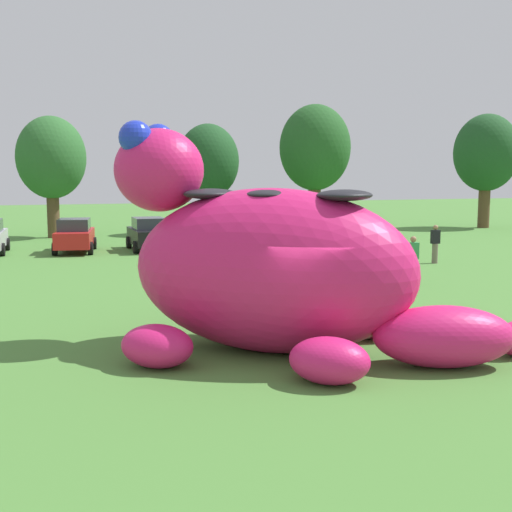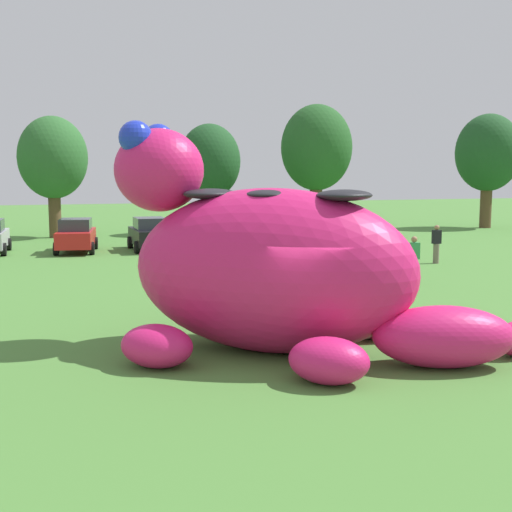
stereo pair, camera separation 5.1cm
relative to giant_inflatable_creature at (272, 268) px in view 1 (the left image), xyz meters
name	(u,v)px [view 1 (the left image)]	position (x,y,z in m)	size (l,w,h in m)	color
ground_plane	(313,358)	(0.62, -0.88, -1.86)	(160.00, 160.00, 0.00)	#4C8438
giant_inflatable_creature	(272,268)	(0.00, 0.00, 0.00)	(9.51, 7.10, 5.10)	#E01E6B
car_red	(75,235)	(-2.70, 20.92, -1.01)	(2.44, 4.32, 1.72)	red
car_black	(148,234)	(0.99, 20.53, -1.01)	(1.99, 4.13, 1.72)	black
box_truck	(276,216)	(8.31, 20.97, -0.26)	(2.60, 6.49, 2.95)	#333842
tree_mid_left	(51,158)	(-3.35, 29.57, 3.08)	(4.26, 4.26, 7.56)	brown
tree_centre_left	(208,162)	(6.64, 29.18, 2.92)	(4.12, 4.12, 7.31)	brown
tree_centre	(315,149)	(14.20, 28.64, 3.89)	(4.96, 4.96, 8.80)	brown
tree_centre_right	(486,154)	(27.39, 27.03, 3.64)	(4.74, 4.74, 8.42)	brown
spectator_near_inflatable	(435,244)	(12.08, 11.20, -1.01)	(0.38, 0.26, 1.71)	#726656
spectator_mid_field	(413,260)	(8.10, 6.86, -1.01)	(0.38, 0.26, 1.71)	#2D334C
spectator_by_cars	(344,272)	(4.37, 5.03, -1.01)	(0.38, 0.26, 1.71)	#726656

